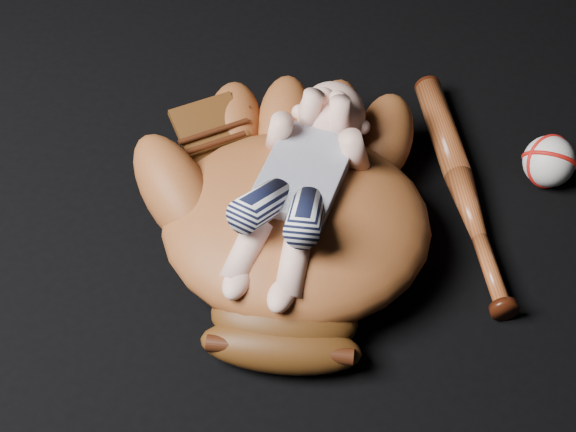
{
  "coord_description": "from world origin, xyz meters",
  "views": [
    {
      "loc": [
        0.09,
        -0.89,
        1.03
      ],
      "look_at": [
        -0.05,
        -0.09,
        0.09
      ],
      "focal_mm": 55.0,
      "sensor_mm": 36.0,
      "label": 1
    }
  ],
  "objects_px": {
    "baseball_bat": "(463,188)",
    "baseball": "(549,161)",
    "baseball_glove": "(296,214)",
    "newborn_baby": "(297,187)"
  },
  "relations": [
    {
      "from": "baseball_glove",
      "to": "baseball_bat",
      "type": "relative_size",
      "value": 1.14
    },
    {
      "from": "newborn_baby",
      "to": "baseball",
      "type": "relative_size",
      "value": 4.7
    },
    {
      "from": "baseball_bat",
      "to": "baseball",
      "type": "bearing_deg",
      "value": 26.1
    },
    {
      "from": "baseball_glove",
      "to": "baseball",
      "type": "relative_size",
      "value": 6.68
    },
    {
      "from": "baseball_bat",
      "to": "baseball",
      "type": "height_order",
      "value": "baseball"
    },
    {
      "from": "baseball_glove",
      "to": "baseball_bat",
      "type": "bearing_deg",
      "value": 29.16
    },
    {
      "from": "baseball_glove",
      "to": "newborn_baby",
      "type": "xyz_separation_m",
      "value": [
        -0.0,
        0.0,
        0.06
      ]
    },
    {
      "from": "newborn_baby",
      "to": "baseball_bat",
      "type": "distance_m",
      "value": 0.31
    },
    {
      "from": "baseball_glove",
      "to": "baseball",
      "type": "distance_m",
      "value": 0.43
    },
    {
      "from": "baseball_bat",
      "to": "baseball",
      "type": "relative_size",
      "value": 5.85
    }
  ]
}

